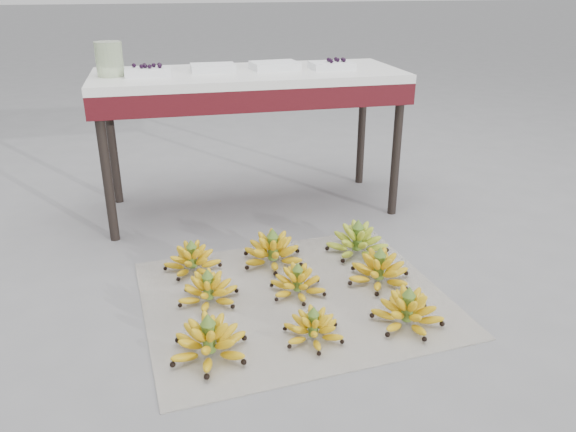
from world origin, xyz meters
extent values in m
plane|color=slate|center=(0.00, 0.00, 0.00)|extent=(60.00, 60.00, 0.00)
cube|color=white|center=(-0.11, -0.05, 0.00)|extent=(1.34, 1.16, 0.01)
ellipsoid|color=#E1BE0A|center=(-0.50, -0.37, 0.05)|extent=(0.34, 0.34, 0.09)
ellipsoid|color=#E1BE0A|center=(-0.50, -0.37, 0.09)|extent=(0.24, 0.24, 0.06)
ellipsoid|color=#E1BE0A|center=(-0.50, -0.37, 0.12)|extent=(0.15, 0.15, 0.05)
cylinder|color=#4D6F24|center=(-0.50, -0.37, 0.09)|extent=(0.05, 0.05, 0.12)
cone|color=#4D6F24|center=(-0.50, -0.37, 0.16)|extent=(0.06, 0.06, 0.04)
ellipsoid|color=#E1BE0A|center=(-0.12, -0.36, 0.04)|extent=(0.29, 0.29, 0.07)
ellipsoid|color=#E1BE0A|center=(-0.12, -0.36, 0.07)|extent=(0.20, 0.20, 0.05)
ellipsoid|color=#E1BE0A|center=(-0.12, -0.36, 0.10)|extent=(0.13, 0.13, 0.04)
cylinder|color=#4D6F24|center=(-0.12, -0.36, 0.07)|extent=(0.04, 0.04, 0.09)
cone|color=#4D6F24|center=(-0.12, -0.36, 0.13)|extent=(0.04, 0.04, 0.03)
ellipsoid|color=#E1BE0A|center=(0.27, -0.35, 0.05)|extent=(0.32, 0.32, 0.08)
ellipsoid|color=#E1BE0A|center=(0.27, -0.35, 0.08)|extent=(0.23, 0.23, 0.06)
ellipsoid|color=#E1BE0A|center=(0.27, -0.35, 0.12)|extent=(0.15, 0.15, 0.05)
cylinder|color=#4D6F24|center=(0.27, -0.35, 0.08)|extent=(0.04, 0.04, 0.11)
cone|color=#4D6F24|center=(0.27, -0.35, 0.15)|extent=(0.05, 0.05, 0.04)
ellipsoid|color=#E1BE0A|center=(-0.47, 0.00, 0.04)|extent=(0.30, 0.30, 0.08)
ellipsoid|color=#E1BE0A|center=(-0.47, 0.00, 0.08)|extent=(0.21, 0.21, 0.06)
ellipsoid|color=#E1BE0A|center=(-0.47, 0.00, 0.11)|extent=(0.14, 0.14, 0.05)
cylinder|color=#4D6F24|center=(-0.47, 0.00, 0.08)|extent=(0.04, 0.04, 0.10)
cone|color=#4D6F24|center=(-0.47, 0.00, 0.14)|extent=(0.05, 0.05, 0.04)
ellipsoid|color=#E1BE0A|center=(-0.09, -0.02, 0.04)|extent=(0.32, 0.32, 0.07)
ellipsoid|color=#E1BE0A|center=(-0.09, -0.02, 0.07)|extent=(0.23, 0.23, 0.05)
ellipsoid|color=#E1BE0A|center=(-0.09, -0.02, 0.10)|extent=(0.15, 0.15, 0.05)
cylinder|color=#4D6F24|center=(-0.09, -0.02, 0.07)|extent=(0.04, 0.04, 0.10)
cone|color=#4D6F24|center=(-0.09, -0.02, 0.14)|extent=(0.05, 0.05, 0.04)
ellipsoid|color=#E1BE0A|center=(0.29, -0.01, 0.05)|extent=(0.37, 0.37, 0.08)
ellipsoid|color=#E1BE0A|center=(0.29, -0.01, 0.09)|extent=(0.26, 0.26, 0.06)
ellipsoid|color=#E1BE0A|center=(0.29, -0.01, 0.12)|extent=(0.17, 0.17, 0.05)
cylinder|color=#4D6F24|center=(0.29, -0.01, 0.09)|extent=(0.05, 0.05, 0.12)
cone|color=#4D6F24|center=(0.29, -0.01, 0.16)|extent=(0.05, 0.05, 0.04)
ellipsoid|color=#E1BE0A|center=(-0.51, 0.29, 0.04)|extent=(0.32, 0.32, 0.08)
ellipsoid|color=#E1BE0A|center=(-0.51, 0.29, 0.08)|extent=(0.22, 0.22, 0.06)
ellipsoid|color=#E1BE0A|center=(-0.51, 0.29, 0.11)|extent=(0.15, 0.15, 0.05)
cylinder|color=#4D6F24|center=(-0.51, 0.29, 0.08)|extent=(0.04, 0.04, 0.10)
cone|color=#4D6F24|center=(-0.51, 0.29, 0.14)|extent=(0.05, 0.05, 0.04)
ellipsoid|color=#E1BE0A|center=(-0.14, 0.28, 0.05)|extent=(0.38, 0.38, 0.09)
ellipsoid|color=#E1BE0A|center=(-0.14, 0.28, 0.09)|extent=(0.27, 0.27, 0.07)
ellipsoid|color=#E1BE0A|center=(-0.14, 0.28, 0.12)|extent=(0.18, 0.18, 0.05)
cylinder|color=#4D6F24|center=(-0.14, 0.28, 0.09)|extent=(0.05, 0.05, 0.12)
cone|color=#4D6F24|center=(-0.14, 0.28, 0.17)|extent=(0.06, 0.06, 0.04)
ellipsoid|color=#78AB27|center=(0.29, 0.28, 0.05)|extent=(0.38, 0.38, 0.09)
ellipsoid|color=#78AB27|center=(0.29, 0.28, 0.09)|extent=(0.27, 0.27, 0.07)
ellipsoid|color=#78AB27|center=(0.29, 0.28, 0.13)|extent=(0.18, 0.18, 0.06)
cylinder|color=#4D6F24|center=(0.29, 0.28, 0.09)|extent=(0.05, 0.05, 0.12)
cone|color=#4D6F24|center=(0.29, 0.28, 0.17)|extent=(0.06, 0.06, 0.04)
cylinder|color=black|center=(-0.88, 0.73, 0.38)|extent=(0.05, 0.05, 0.75)
cylinder|color=black|center=(0.66, 0.73, 0.38)|extent=(0.05, 0.05, 0.75)
cylinder|color=black|center=(-0.88, 1.29, 0.38)|extent=(0.05, 0.05, 0.75)
cylinder|color=black|center=(0.66, 1.29, 0.38)|extent=(0.05, 0.05, 0.75)
cube|color=#440C14|center=(-0.11, 1.01, 0.70)|extent=(1.66, 0.66, 0.11)
cube|color=white|center=(-0.11, 1.01, 0.77)|extent=(1.66, 0.66, 0.04)
cube|color=silver|center=(-0.64, 0.98, 0.81)|extent=(0.23, 0.17, 0.04)
sphere|color=black|center=(-0.58, 1.02, 0.84)|extent=(0.02, 0.02, 0.02)
sphere|color=black|center=(-0.71, 1.02, 0.84)|extent=(0.02, 0.02, 0.02)
sphere|color=black|center=(-0.63, 0.96, 0.84)|extent=(0.02, 0.02, 0.02)
sphere|color=black|center=(-0.67, 0.97, 0.84)|extent=(0.02, 0.02, 0.02)
sphere|color=black|center=(-0.57, 0.99, 0.84)|extent=(0.02, 0.02, 0.02)
sphere|color=black|center=(-0.65, 0.98, 0.84)|extent=(0.02, 0.02, 0.02)
sphere|color=black|center=(-0.58, 0.96, 0.84)|extent=(0.02, 0.02, 0.02)
sphere|color=black|center=(-0.65, 1.01, 0.84)|extent=(0.02, 0.02, 0.02)
sphere|color=black|center=(-0.61, 1.00, 0.84)|extent=(0.02, 0.02, 0.02)
sphere|color=black|center=(-0.65, 1.02, 0.84)|extent=(0.02, 0.02, 0.02)
cube|color=silver|center=(-0.30, 1.04, 0.81)|extent=(0.24, 0.17, 0.04)
cube|color=silver|center=(0.04, 1.04, 0.82)|extent=(0.27, 0.20, 0.04)
cube|color=silver|center=(0.35, 0.98, 0.81)|extent=(0.24, 0.17, 0.04)
sphere|color=black|center=(0.34, 0.93, 0.84)|extent=(0.02, 0.02, 0.02)
sphere|color=black|center=(0.38, 1.01, 0.84)|extent=(0.02, 0.02, 0.02)
sphere|color=black|center=(0.38, 0.97, 0.84)|extent=(0.02, 0.02, 0.02)
sphere|color=black|center=(0.42, 0.99, 0.84)|extent=(0.02, 0.02, 0.02)
sphere|color=black|center=(0.34, 0.98, 0.84)|extent=(0.02, 0.02, 0.02)
sphere|color=black|center=(0.42, 0.96, 0.84)|extent=(0.02, 0.02, 0.02)
sphere|color=black|center=(0.34, 1.00, 0.84)|extent=(0.02, 0.02, 0.02)
cylinder|color=beige|center=(-0.82, 1.00, 0.88)|extent=(0.14, 0.14, 0.17)
camera|label=1|loc=(-0.61, -2.05, 1.26)|focal=35.00mm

